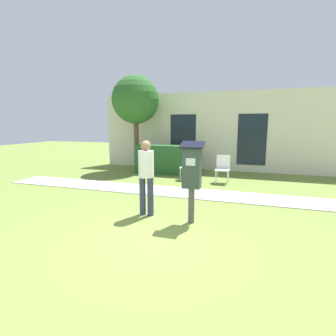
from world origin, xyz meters
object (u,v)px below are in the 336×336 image
at_px(outdoor_chair_left, 188,164).
at_px(outdoor_chair_middle, 223,167).
at_px(person_standing, 146,172).
at_px(parking_meter, 192,172).

bearing_deg(outdoor_chair_left, outdoor_chair_middle, 1.56).
bearing_deg(person_standing, parking_meter, -7.30).
bearing_deg(person_standing, outdoor_chair_left, 91.14).
height_order(parking_meter, person_standing, parking_meter).
relative_size(outdoor_chair_left, outdoor_chair_middle, 1.00).
height_order(person_standing, outdoor_chair_left, person_standing).
distance_m(person_standing, outdoor_chair_left, 3.80).
relative_size(parking_meter, outdoor_chair_left, 1.77).
bearing_deg(parking_meter, person_standing, 172.23).
relative_size(person_standing, outdoor_chair_left, 1.76).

